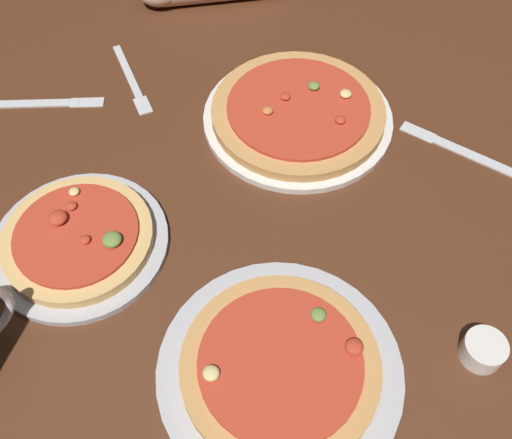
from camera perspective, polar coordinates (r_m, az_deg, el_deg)
ground_plane at (r=0.90m, az=0.00°, el=-1.28°), size 2.40×2.40×0.03m
pizza_plate_near at (r=0.77m, az=2.40°, el=-14.43°), size 0.32×0.32×0.05m
pizza_plate_far at (r=0.90m, az=-17.11°, el=-1.95°), size 0.26×0.26×0.05m
pizza_plate_side at (r=1.03m, az=4.18°, el=10.39°), size 0.33×0.33×0.05m
ramekin_sauce at (r=0.83m, az=21.52°, el=-11.90°), size 0.06×0.06×0.03m
fork_left at (r=1.13m, az=-12.21°, el=13.36°), size 0.03×0.20×0.01m
knife_right at (r=1.13m, az=-20.63°, el=10.73°), size 0.23×0.11×0.01m
knife_spare at (r=1.04m, az=20.17°, el=6.20°), size 0.15×0.22×0.01m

